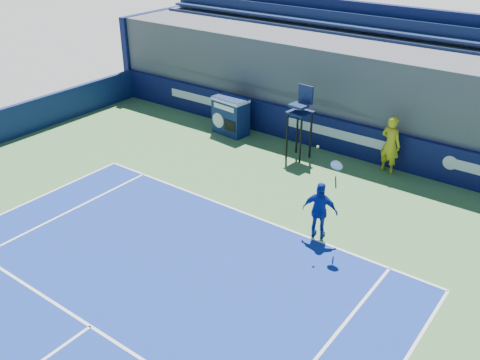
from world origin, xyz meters
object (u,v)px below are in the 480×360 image
Objects in this scene: ball_person at (390,145)px; tennis_player at (320,210)px; match_clock at (231,115)px; umpire_chair at (301,115)px.

tennis_player reaches higher than ball_person.
umpire_chair is (3.12, -0.31, 0.79)m from match_clock.
umpire_chair is (-2.84, -0.77, 0.58)m from ball_person.
tennis_player reaches higher than umpire_chair.
tennis_player reaches higher than match_clock.
ball_person is 4.63m from tennis_player.
match_clock is at bearing 174.33° from umpire_chair.
umpire_chair is 4.90m from tennis_player.
umpire_chair is at bearing 127.14° from tennis_player.
ball_person is 3.00m from umpire_chair.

